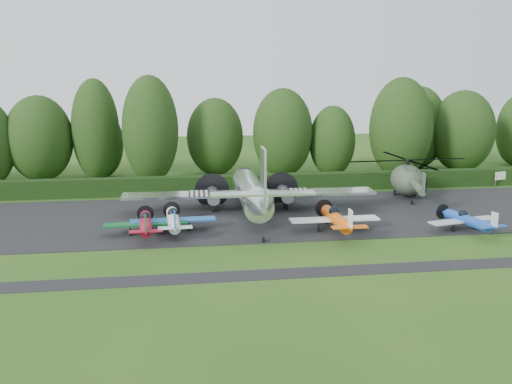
{
  "coord_description": "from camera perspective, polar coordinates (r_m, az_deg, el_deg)",
  "views": [
    {
      "loc": [
        -8.77,
        -41.95,
        13.4
      ],
      "look_at": [
        -1.34,
        9.2,
        2.5
      ],
      "focal_mm": 40.0,
      "sensor_mm": 36.0,
      "label": 1
    }
  ],
  "objects": [
    {
      "name": "tree_1",
      "position": [
        82.63,
        19.96,
        5.73
      ],
      "size": [
        8.49,
        8.49,
        11.06
      ],
      "color": "black",
      "rests_on": "ground"
    },
    {
      "name": "tree_11",
      "position": [
        75.38,
        14.27,
        6.22
      ],
      "size": [
        7.98,
        7.98,
        12.82
      ],
      "color": "black",
      "rests_on": "ground"
    },
    {
      "name": "sign_board",
      "position": [
        74.53,
        23.65,
        1.47
      ],
      "size": [
        3.14,
        0.12,
        1.76
      ],
      "rotation": [
        0.0,
        0.0,
        -0.27
      ],
      "color": "#3F3326",
      "rests_on": "ground"
    },
    {
      "name": "light_plane_red",
      "position": [
        48.24,
        -10.98,
        -3.08
      ],
      "size": [
        6.9,
        7.26,
        2.65
      ],
      "rotation": [
        0.0,
        0.0,
        -0.05
      ],
      "color": "#A90F28",
      "rests_on": "ground"
    },
    {
      "name": "apron",
      "position": [
        54.36,
        1.28,
        -2.36
      ],
      "size": [
        70.0,
        18.0,
        0.01
      ],
      "primitive_type": "cube",
      "color": "black",
      "rests_on": "ground"
    },
    {
      "name": "transport_plane",
      "position": [
        54.05,
        -0.43,
        -0.05
      ],
      "size": [
        24.62,
        18.88,
        7.89
      ],
      "rotation": [
        0.0,
        0.0,
        0.03
      ],
      "color": "white",
      "rests_on": "ground"
    },
    {
      "name": "ground",
      "position": [
        44.9,
        3.4,
        -5.47
      ],
      "size": [
        160.0,
        160.0,
        0.0
      ],
      "primitive_type": "plane",
      "color": "#224E16",
      "rests_on": "ground"
    },
    {
      "name": "taxiway_verge",
      "position": [
        39.36,
        5.17,
        -8.04
      ],
      "size": [
        70.0,
        2.0,
        0.0
      ],
      "primitive_type": "cube",
      "color": "black",
      "rests_on": "ground"
    },
    {
      "name": "light_plane_blue",
      "position": [
        51.89,
        20.34,
        -2.64
      ],
      "size": [
        6.46,
        6.8,
        2.48
      ],
      "rotation": [
        0.0,
        0.0,
        -0.2
      ],
      "color": "#1C4AAC",
      "rests_on": "ground"
    },
    {
      "name": "tree_2",
      "position": [
        70.77,
        -10.53,
        6.15
      ],
      "size": [
        6.82,
        6.82,
        13.11
      ],
      "color": "black",
      "rests_on": "ground"
    },
    {
      "name": "tree_9",
      "position": [
        73.62,
        2.68,
        5.9
      ],
      "size": [
        7.72,
        7.72,
        11.45
      ],
      "color": "black",
      "rests_on": "ground"
    },
    {
      "name": "helicopter",
      "position": [
        63.69,
        14.91,
        1.45
      ],
      "size": [
        13.16,
        15.41,
        4.24
      ],
      "rotation": [
        0.0,
        0.0,
        0.22
      ],
      "color": "#3C4938",
      "rests_on": "ground"
    },
    {
      "name": "tree_0",
      "position": [
        75.56,
        -20.84,
        5.0
      ],
      "size": [
        8.1,
        8.1,
        10.67
      ],
      "color": "black",
      "rests_on": "ground"
    },
    {
      "name": "tree_12",
      "position": [
        74.11,
        -15.76,
        5.99
      ],
      "size": [
        5.88,
        5.88,
        12.7
      ],
      "color": "black",
      "rests_on": "ground"
    },
    {
      "name": "tree_3",
      "position": [
        83.53,
        15.95,
        6.19
      ],
      "size": [
        7.57,
        7.57,
        11.5
      ],
      "color": "black",
      "rests_on": "ground"
    },
    {
      "name": "light_plane_orange",
      "position": [
        48.82,
        8.01,
        -2.64
      ],
      "size": [
        7.7,
        8.09,
        2.96
      ],
      "rotation": [
        0.0,
        0.0,
        -0.01
      ],
      "color": "orange",
      "rests_on": "ground"
    },
    {
      "name": "hedgerow",
      "position": [
        64.96,
        -0.33,
        0.0
      ],
      "size": [
        90.0,
        1.6,
        2.0
      ],
      "primitive_type": "cube",
      "color": "black",
      "rests_on": "ground"
    },
    {
      "name": "tree_6",
      "position": [
        75.08,
        -4.12,
        5.51
      ],
      "size": [
        7.4,
        7.4,
        10.16
      ],
      "color": "black",
      "rests_on": "ground"
    },
    {
      "name": "light_plane_white",
      "position": [
        48.81,
        -8.27,
        -2.74
      ],
      "size": [
        7.24,
        7.61,
        2.78
      ],
      "rotation": [
        0.0,
        0.0,
        -0.04
      ],
      "color": "white",
      "rests_on": "ground"
    },
    {
      "name": "tree_5",
      "position": [
        74.72,
        7.63,
        5.04
      ],
      "size": [
        5.94,
        5.94,
        9.22
      ],
      "color": "black",
      "rests_on": "ground"
    },
    {
      "name": "tree_4",
      "position": [
        76.49,
        -15.11,
        4.77
      ],
      "size": [
        5.34,
        5.34,
        8.91
      ],
      "color": "black",
      "rests_on": "ground"
    }
  ]
}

